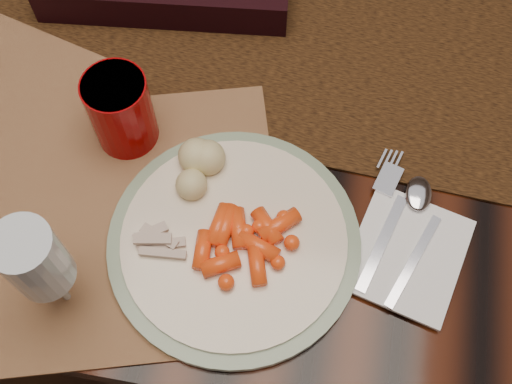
% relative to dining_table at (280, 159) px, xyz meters
% --- Properties ---
extents(floor, '(5.00, 5.00, 0.00)m').
position_rel_dining_table_xyz_m(floor, '(0.00, 0.00, -0.38)').
color(floor, black).
rests_on(floor, ground).
extents(dining_table, '(1.80, 1.00, 0.75)m').
position_rel_dining_table_xyz_m(dining_table, '(0.00, 0.00, 0.00)').
color(dining_table, black).
rests_on(dining_table, floor).
extents(table_runner, '(1.92, 0.51, 0.00)m').
position_rel_dining_table_xyz_m(table_runner, '(-0.05, -0.01, 0.38)').
color(table_runner, black).
rests_on(table_runner, dining_table).
extents(placemat_main, '(0.54, 0.46, 0.00)m').
position_rel_dining_table_xyz_m(placemat_main, '(-0.20, -0.33, 0.38)').
color(placemat_main, '#8D6048').
rests_on(placemat_main, dining_table).
extents(dinner_plate, '(0.31, 0.31, 0.02)m').
position_rel_dining_table_xyz_m(dinner_plate, '(-0.01, -0.33, 0.39)').
color(dinner_plate, beige).
rests_on(dinner_plate, placemat_main).
extents(baby_carrots, '(0.11, 0.10, 0.02)m').
position_rel_dining_table_xyz_m(baby_carrots, '(-0.00, -0.33, 0.40)').
color(baby_carrots, '#FF4712').
rests_on(baby_carrots, dinner_plate).
extents(mashed_potatoes, '(0.09, 0.08, 0.05)m').
position_rel_dining_table_xyz_m(mashed_potatoes, '(-0.05, -0.25, 0.42)').
color(mashed_potatoes, '#C8B780').
rests_on(mashed_potatoes, dinner_plate).
extents(turkey_shreds, '(0.07, 0.06, 0.02)m').
position_rel_dining_table_xyz_m(turkey_shreds, '(-0.09, -0.36, 0.40)').
color(turkey_shreds, '#C2B2AA').
rests_on(turkey_shreds, dinner_plate).
extents(napkin, '(0.15, 0.17, 0.00)m').
position_rel_dining_table_xyz_m(napkin, '(0.18, -0.31, 0.38)').
color(napkin, white).
rests_on(napkin, placemat_main).
extents(fork, '(0.07, 0.17, 0.00)m').
position_rel_dining_table_xyz_m(fork, '(0.15, -0.28, 0.39)').
color(fork, silver).
rests_on(fork, napkin).
extents(spoon, '(0.09, 0.16, 0.00)m').
position_rel_dining_table_xyz_m(spoon, '(0.19, -0.29, 0.39)').
color(spoon, '#B1B3D0').
rests_on(spoon, napkin).
extents(red_cup, '(0.09, 0.09, 0.10)m').
position_rel_dining_table_xyz_m(red_cup, '(-0.17, -0.21, 0.43)').
color(red_cup, '#8B0001').
rests_on(red_cup, placemat_main).
extents(wine_glass, '(0.07, 0.07, 0.17)m').
position_rel_dining_table_xyz_m(wine_glass, '(-0.18, -0.42, 0.46)').
color(wine_glass, '#9BACBE').
rests_on(wine_glass, dining_table).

